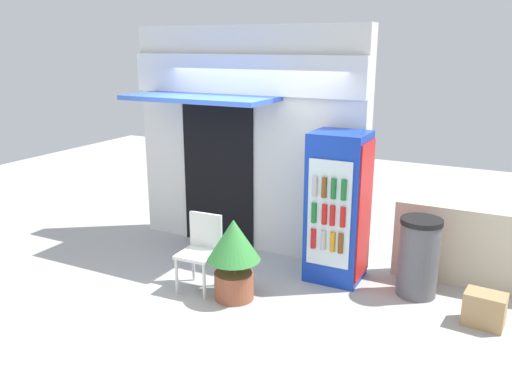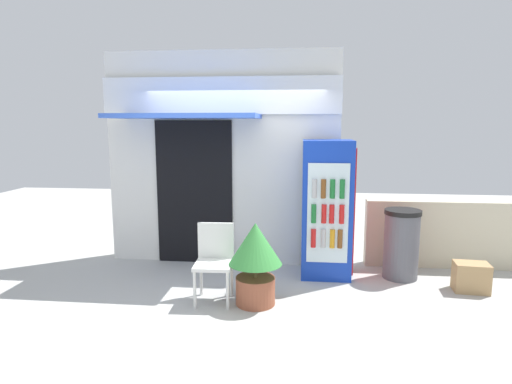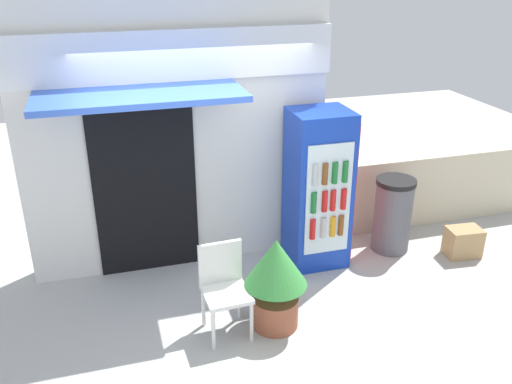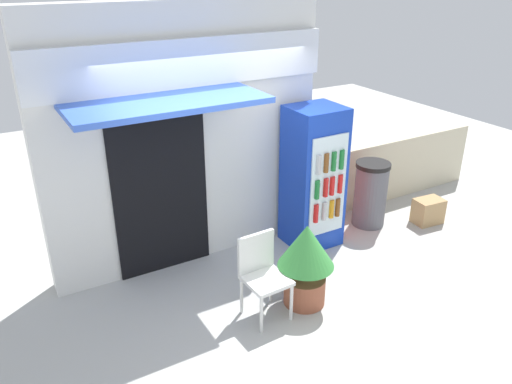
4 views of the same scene
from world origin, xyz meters
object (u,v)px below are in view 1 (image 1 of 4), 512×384
drink_cooler (338,208)px  potted_plant_near_shop (234,252)px  plastic_chair (202,246)px  trash_bin (419,257)px  cardboard_box (484,309)px

drink_cooler → potted_plant_near_shop: 1.40m
plastic_chair → trash_bin: trash_bin is taller
potted_plant_near_shop → cardboard_box: size_ratio=2.37×
plastic_chair → cardboard_box: plastic_chair is taller
cardboard_box → trash_bin: bearing=152.5°
trash_bin → potted_plant_near_shop: bearing=-150.3°
plastic_chair → trash_bin: (2.32, 0.96, -0.05)m
trash_bin → plastic_chair: bearing=-157.6°
drink_cooler → cardboard_box: bearing=-13.0°
potted_plant_near_shop → cardboard_box: (2.60, 0.65, -0.38)m
potted_plant_near_shop → trash_bin: bearing=29.7°
drink_cooler → cardboard_box: drink_cooler is taller
potted_plant_near_shop → trash_bin: 2.12m
drink_cooler → plastic_chair: 1.70m
plastic_chair → potted_plant_near_shop: 0.50m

